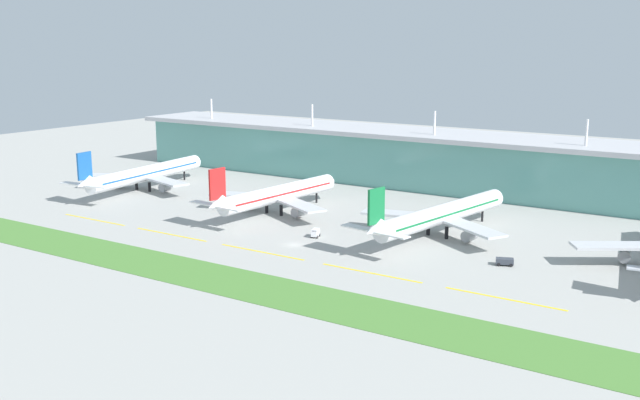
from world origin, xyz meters
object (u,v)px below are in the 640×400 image
Objects in this scene: airliner_far_middle at (441,215)px; baggage_cart at (315,233)px; airliner_nearest at (145,174)px; pushback_tug at (505,261)px; airliner_near_middle at (277,195)px.

airliner_far_middle is 17.82× the size of baggage_cart.
airliner_nearest reaches higher than pushback_tug.
airliner_far_middle is 31.96m from pushback_tug.
airliner_near_middle is 12.76× the size of pushback_tug.
airliner_far_middle is (123.82, -1.21, -0.00)m from airliner_nearest.
airliner_far_middle is at bearing 35.28° from baggage_cart.
airliner_nearest is 123.82m from airliner_far_middle.
airliner_near_middle reaches higher than pushback_tug.
airliner_near_middle is at bearing 146.38° from baggage_cart.
airliner_nearest is at bearing 179.44° from airliner_far_middle.
airliner_near_middle is at bearing -3.56° from airliner_nearest.
airliner_nearest is 14.36× the size of pushback_tug.
pushback_tug is (25.88, -17.97, -5.36)m from airliner_far_middle.
airliner_nearest is 1.13× the size of airliner_near_middle.
airliner_near_middle is at bearing -177.13° from airliner_far_middle.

